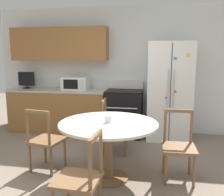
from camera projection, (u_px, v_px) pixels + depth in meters
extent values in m
plane|color=gray|center=(80.00, 192.00, 2.97)|extent=(14.00, 14.00, 0.00)
cube|color=silver|center=(116.00, 70.00, 5.32)|extent=(5.20, 0.10, 2.60)
cube|color=#936033|center=(59.00, 44.00, 5.22)|extent=(2.05, 0.34, 0.68)
cube|color=#936033|center=(59.00, 111.00, 5.32)|extent=(2.05, 0.62, 0.86)
cube|color=#B7B2A8|center=(58.00, 90.00, 5.25)|extent=(2.08, 0.64, 0.03)
cube|color=white|center=(170.00, 91.00, 4.78)|extent=(0.82, 0.70, 1.86)
cube|color=#333333|center=(170.00, 94.00, 4.44)|extent=(0.01, 0.01, 1.78)
cylinder|color=silver|center=(168.00, 91.00, 4.43)|extent=(0.02, 0.02, 0.78)
cylinder|color=silver|center=(173.00, 92.00, 4.41)|extent=(0.02, 0.02, 0.78)
cube|color=yellow|center=(188.00, 55.00, 4.28)|extent=(0.06, 0.01, 0.05)
cube|color=#338CD8|center=(175.00, 58.00, 4.32)|extent=(0.05, 0.02, 0.04)
cube|color=red|center=(175.00, 92.00, 4.42)|extent=(0.04, 0.01, 0.03)
cube|color=purple|center=(167.00, 98.00, 4.46)|extent=(0.05, 0.01, 0.04)
cube|color=black|center=(124.00, 113.00, 5.05)|extent=(0.72, 0.64, 0.90)
cube|color=black|center=(122.00, 122.00, 4.75)|extent=(0.51, 0.01, 0.40)
cylinder|color=silver|center=(122.00, 108.00, 4.68)|extent=(0.59, 0.02, 0.02)
cube|color=black|center=(124.00, 91.00, 4.97)|extent=(0.72, 0.64, 0.02)
cube|color=white|center=(126.00, 85.00, 5.23)|extent=(0.72, 0.06, 0.16)
cube|color=white|center=(76.00, 83.00, 5.18)|extent=(0.52, 0.39, 0.27)
cube|color=black|center=(71.00, 84.00, 5.00)|extent=(0.30, 0.01, 0.19)
cube|color=silver|center=(82.00, 85.00, 4.96)|extent=(0.10, 0.01, 0.20)
cylinder|color=black|center=(27.00, 88.00, 5.44)|extent=(0.16, 0.16, 0.02)
cylinder|color=black|center=(27.00, 86.00, 5.43)|extent=(0.03, 0.03, 0.04)
cube|color=black|center=(27.00, 79.00, 5.41)|extent=(0.36, 0.05, 0.30)
cylinder|color=beige|center=(108.00, 124.00, 3.17)|extent=(1.27, 1.27, 0.03)
cylinder|color=brown|center=(108.00, 151.00, 3.24)|extent=(0.11, 0.11, 0.71)
cylinder|color=brown|center=(109.00, 177.00, 3.30)|extent=(0.52, 0.52, 0.03)
cube|color=brown|center=(77.00, 180.00, 2.38)|extent=(0.44, 0.44, 0.04)
cylinder|color=brown|center=(68.00, 190.00, 2.62)|extent=(0.04, 0.04, 0.41)
cylinder|color=brown|center=(100.00, 194.00, 2.55)|extent=(0.04, 0.04, 0.41)
cylinder|color=brown|center=(90.00, 166.00, 2.13)|extent=(0.04, 0.04, 0.45)
cylinder|color=brown|center=(101.00, 151.00, 2.46)|extent=(0.04, 0.04, 0.45)
cube|color=brown|center=(96.00, 136.00, 2.26)|extent=(0.05, 0.35, 0.04)
cube|color=brown|center=(47.00, 140.00, 3.49)|extent=(0.49, 0.49, 0.04)
cylinder|color=brown|center=(45.00, 150.00, 3.75)|extent=(0.04, 0.04, 0.41)
cylinder|color=brown|center=(65.00, 153.00, 3.63)|extent=(0.04, 0.04, 0.41)
cylinder|color=brown|center=(30.00, 158.00, 3.44)|extent=(0.04, 0.04, 0.41)
cylinder|color=brown|center=(51.00, 162.00, 3.31)|extent=(0.04, 0.04, 0.41)
cylinder|color=brown|center=(27.00, 126.00, 3.34)|extent=(0.04, 0.04, 0.45)
cylinder|color=brown|center=(49.00, 128.00, 3.22)|extent=(0.04, 0.04, 0.45)
cube|color=brown|center=(37.00, 112.00, 3.25)|extent=(0.34, 0.10, 0.04)
cube|color=brown|center=(116.00, 128.00, 4.11)|extent=(0.46, 0.46, 0.04)
cylinder|color=brown|center=(126.00, 138.00, 4.31)|extent=(0.04, 0.04, 0.41)
cylinder|color=brown|center=(125.00, 145.00, 3.97)|extent=(0.04, 0.04, 0.41)
cylinder|color=brown|center=(106.00, 137.00, 4.34)|extent=(0.04, 0.04, 0.41)
cylinder|color=brown|center=(104.00, 144.00, 4.00)|extent=(0.04, 0.04, 0.41)
cylinder|color=brown|center=(105.00, 111.00, 4.26)|extent=(0.04, 0.04, 0.45)
cylinder|color=brown|center=(103.00, 115.00, 3.92)|extent=(0.04, 0.04, 0.45)
cube|color=brown|center=(104.00, 101.00, 4.06)|extent=(0.07, 0.35, 0.04)
cube|color=brown|center=(179.00, 148.00, 3.20)|extent=(0.43, 0.43, 0.04)
cylinder|color=brown|center=(194.00, 172.00, 3.04)|extent=(0.04, 0.04, 0.41)
cylinder|color=brown|center=(165.00, 170.00, 3.09)|extent=(0.04, 0.04, 0.41)
cylinder|color=brown|center=(190.00, 160.00, 3.38)|extent=(0.04, 0.04, 0.41)
cylinder|color=brown|center=(164.00, 159.00, 3.43)|extent=(0.04, 0.04, 0.41)
cylinder|color=brown|center=(191.00, 126.00, 3.31)|extent=(0.04, 0.04, 0.45)
cylinder|color=brown|center=(165.00, 125.00, 3.36)|extent=(0.04, 0.04, 0.45)
cube|color=brown|center=(179.00, 111.00, 3.30)|extent=(0.35, 0.05, 0.04)
cylinder|color=silver|center=(108.00, 119.00, 3.17)|extent=(0.09, 0.09, 0.09)
cylinder|color=red|center=(108.00, 121.00, 3.17)|extent=(0.08, 0.08, 0.05)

